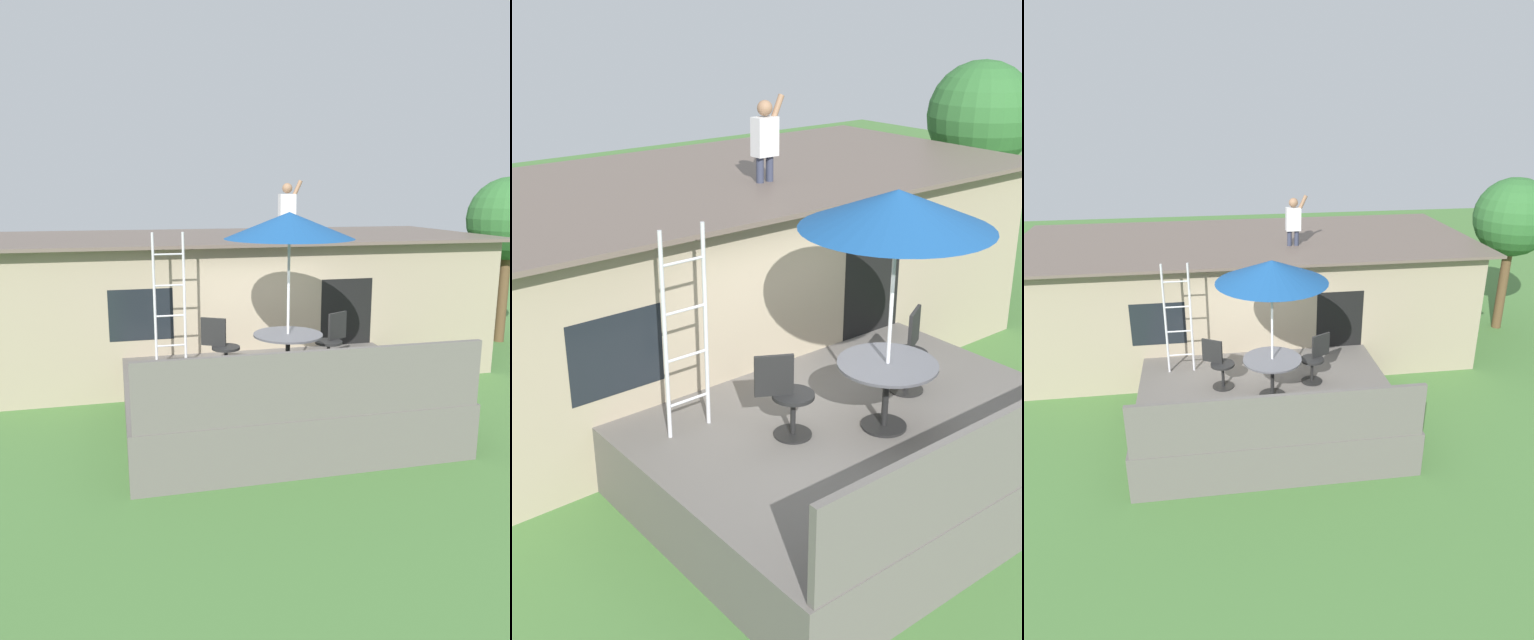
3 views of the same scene
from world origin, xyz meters
The scene contains 11 objects.
ground_plane centered at (0.00, 0.00, 0.00)m, with size 40.00×40.00×0.00m, color #477538.
house centered at (0.00, 3.60, 1.38)m, with size 10.50×4.50×2.74m.
deck centered at (0.00, 0.00, 0.40)m, with size 4.68×3.74×0.80m, color #605B56.
deck_railing centered at (0.00, -1.82, 1.25)m, with size 4.58×0.08×0.90m, color #605B56.
patio_table centered at (0.08, -0.29, 1.39)m, with size 1.04×1.04×0.74m.
patio_umbrella centered at (0.08, -0.29, 3.15)m, with size 1.90×1.90×2.54m.
step_ladder centered at (-1.55, 0.93, 1.90)m, with size 0.52×0.04×2.20m.
person_figure centered at (1.00, 2.87, 3.35)m, with size 0.47×0.20×1.11m.
patio_chair_left centered at (-0.84, 0.21, 1.26)m, with size 0.58×0.44×0.92m.
patio_chair_right centered at (0.96, 0.17, 1.26)m, with size 0.58×0.44×0.92m.
backyard_tree centered at (6.79, 3.85, 2.97)m, with size 1.97×1.97×3.99m.
Camera 3 is at (-1.07, -8.86, 5.83)m, focal length 30.73 mm.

